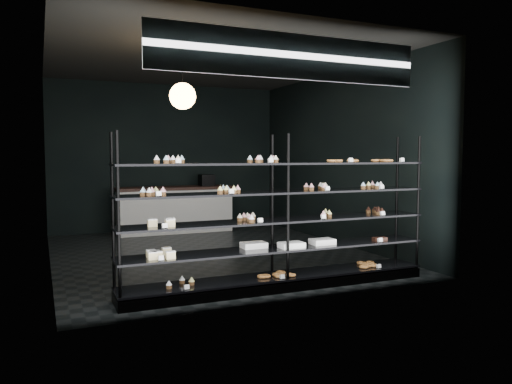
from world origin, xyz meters
TOP-DOWN VIEW (x-y plane):
  - room at (0.00, 0.00)m, footprint 5.01×6.01m
  - display_shelf at (0.07, -2.45)m, footprint 4.00×0.50m
  - signage at (0.00, -2.93)m, footprint 3.30×0.05m
  - pendant_lamp at (-0.80, -1.30)m, footprint 0.36×0.36m
  - service_counter at (0.04, 2.50)m, footprint 2.50×0.65m

SIDE VIEW (x-z plane):
  - service_counter at x=0.04m, z-range -0.11..1.12m
  - display_shelf at x=0.07m, z-range -0.33..1.58m
  - room at x=0.00m, z-range 0.00..3.20m
  - pendant_lamp at x=-0.80m, z-range 2.00..2.91m
  - signage at x=0.00m, z-range 2.50..3.00m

